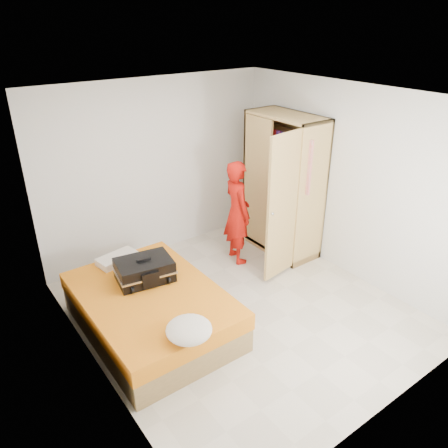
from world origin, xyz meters
TOP-DOWN VIEW (x-y plane):
  - room at (0.00, 0.00)m, footprint 4.00×4.02m
  - bed at (-1.05, 0.33)m, footprint 1.42×2.02m
  - wardrobe at (1.45, 0.85)m, footprint 1.17×1.27m
  - person at (0.74, 1.03)m, footprint 0.47×0.62m
  - suitcase at (-0.97, 0.61)m, footprint 0.72×0.58m
  - round_cushion at (-1.09, -0.57)m, footprint 0.46×0.46m
  - pillow at (-1.06, 1.18)m, footprint 0.54×0.34m

SIDE VIEW (x-z plane):
  - bed at x=-1.05m, z-range 0.00..0.50m
  - pillow at x=-1.06m, z-range 0.50..0.59m
  - round_cushion at x=-1.09m, z-range 0.50..0.67m
  - suitcase at x=-0.97m, z-range 0.48..0.77m
  - person at x=0.74m, z-range 0.00..1.54m
  - wardrobe at x=1.45m, z-range -0.05..2.05m
  - room at x=0.00m, z-range 0.00..2.60m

